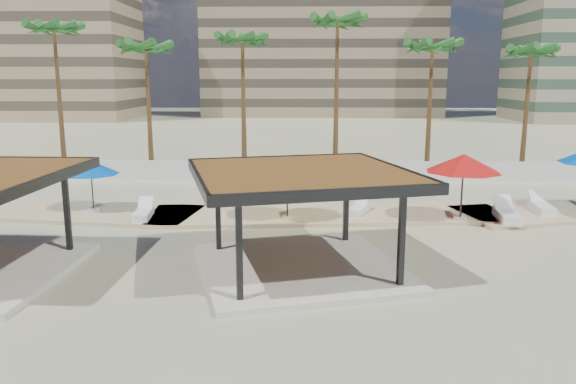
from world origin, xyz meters
The scene contains 19 objects.
ground centered at (0.00, 0.00, 0.00)m, with size 200.00×200.00×0.00m, color tan.
promenade centered at (2.00, 7.67, 0.06)m, with size 44.45×7.97×0.24m.
boundary_wall centered at (0.00, 16.00, 0.60)m, with size 56.00×0.30×1.20m, color silver.
building_west centered at (-42.00, 68.00, 15.27)m, with size 34.00×16.00×32.40m.
building_mid centered at (4.00, 78.00, 14.27)m, with size 38.00×16.00×30.40m.
pavilion_central centered at (0.79, -0.38, 2.01)m, with size 8.14×8.14×3.37m.
umbrella_b centered at (0.19, 5.80, 2.42)m, with size 3.51×3.51×2.61m.
umbrella_c centered at (7.68, 5.80, 2.64)m, with size 3.86×3.86×2.87m.
umbrella_f centered at (-8.84, 7.20, 2.17)m, with size 3.41×3.41×2.32m.
lounger_a centered at (-6.14, 5.85, 0.36)m, with size 0.84×2.06×0.76m.
lounger_b centered at (3.36, 6.86, 0.35)m, with size 1.29×1.94×0.70m.
lounger_c centered at (11.86, 7.50, 0.37)m, with size 0.88×2.18×0.81m.
lounger_d centered at (9.68, 5.85, 0.40)m, with size 1.03×2.45×0.90m.
palm_b centered at (-15.00, 18.70, 8.90)m, with size 3.00×3.00×10.12m.
palm_c centered at (-9.00, 18.10, 7.75)m, with size 3.00×3.00×8.89m.
palm_d centered at (-3.00, 18.90, 8.25)m, with size 3.00×3.00×9.42m.
palm_e centered at (3.00, 18.40, 9.23)m, with size 3.00×3.00×10.47m.
palm_f centered at (9.00, 18.60, 7.82)m, with size 3.00×3.00×8.96m.
palm_g centered at (15.00, 18.20, 7.50)m, with size 3.00×3.00×8.62m.
Camera 1 is at (0.80, -17.91, 6.21)m, focal length 35.00 mm.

